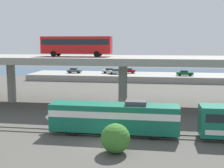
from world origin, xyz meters
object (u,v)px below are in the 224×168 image
(parked_car_0, at_px, (117,72))
(parked_car_1, at_px, (110,71))
(parked_car_4, at_px, (74,70))
(parked_car_3, at_px, (185,73))
(parked_car_2, at_px, (129,71))
(transit_bus_on_overpass, at_px, (77,44))
(train_locomotive, at_px, (108,116))

(parked_car_0, distance_m, parked_car_1, 3.18)
(parked_car_1, distance_m, parked_car_4, 10.72)
(parked_car_1, height_order, parked_car_3, same)
(parked_car_0, bearing_deg, parked_car_1, 136.28)
(parked_car_0, xyz_separation_m, parked_car_3, (18.94, -1.10, 0.00))
(parked_car_1, height_order, parked_car_4, same)
(parked_car_1, bearing_deg, parked_car_2, 13.94)
(parked_car_0, distance_m, parked_car_4, 13.09)
(transit_bus_on_overpass, bearing_deg, parked_car_2, -98.35)
(parked_car_1, bearing_deg, parked_car_3, -8.82)
(parked_car_4, bearing_deg, parked_car_0, -6.62)
(train_locomotive, height_order, parked_car_3, train_locomotive)
(parked_car_0, bearing_deg, train_locomotive, -83.60)
(transit_bus_on_overpass, xyz_separation_m, parked_car_3, (21.33, 32.84, -8.02))
(train_locomotive, xyz_separation_m, parked_car_2, (-2.43, 53.01, 0.27))
(train_locomotive, distance_m, transit_bus_on_overpass, 19.31)
(parked_car_1, relative_size, parked_car_3, 1.02)
(train_locomotive, distance_m, parked_car_3, 50.19)
(transit_bus_on_overpass, xyz_separation_m, parked_car_1, (0.09, 36.14, -8.02))
(transit_bus_on_overpass, bearing_deg, parked_car_1, -90.14)
(parked_car_4, bearing_deg, parked_car_2, 7.19)
(train_locomotive, bearing_deg, parked_car_4, -70.00)
(parked_car_1, xyz_separation_m, parked_car_4, (-10.70, -0.69, -0.00))
(parked_car_0, relative_size, parked_car_2, 1.13)
(transit_bus_on_overpass, relative_size, parked_car_3, 2.67)
(parked_car_0, bearing_deg, transit_bus_on_overpass, -94.02)
(transit_bus_on_overpass, relative_size, parked_car_4, 2.84)
(train_locomotive, relative_size, parked_car_4, 3.81)
(parked_car_3, bearing_deg, parked_car_0, 176.68)
(train_locomotive, xyz_separation_m, parked_car_4, (-18.55, 50.97, 0.27))
(parked_car_0, bearing_deg, parked_car_3, -3.32)
(transit_bus_on_overpass, distance_m, parked_car_1, 37.02)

